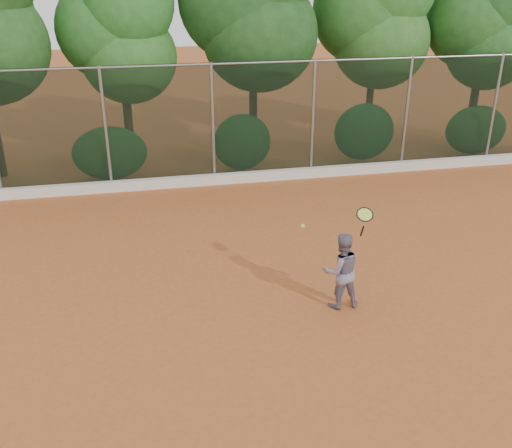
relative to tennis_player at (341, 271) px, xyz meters
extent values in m
plane|color=#AE5929|center=(-1.33, 0.30, -0.75)|extent=(80.00, 80.00, 0.00)
cube|color=silver|center=(-1.33, 7.12, -0.60)|extent=(24.00, 0.20, 0.30)
imported|color=slate|center=(0.00, 0.00, 0.00)|extent=(0.73, 0.57, 1.49)
cube|color=black|center=(-1.33, 7.30, 1.00)|extent=(24.00, 0.01, 3.50)
cylinder|color=gray|center=(-1.33, 7.30, 2.70)|extent=(24.00, 0.06, 0.06)
cylinder|color=gray|center=(-4.33, 7.30, 1.00)|extent=(0.09, 0.09, 3.50)
cylinder|color=gray|center=(-1.33, 7.30, 1.00)|extent=(0.09, 0.09, 3.50)
cylinder|color=gray|center=(1.67, 7.30, 1.00)|extent=(0.09, 0.09, 3.50)
cylinder|color=gray|center=(4.67, 7.30, 1.00)|extent=(0.09, 0.09, 3.50)
cylinder|color=gray|center=(7.67, 7.30, 1.00)|extent=(0.09, 0.09, 3.50)
cylinder|color=#47311B|center=(-3.73, 9.60, 0.45)|extent=(0.28, 0.28, 2.40)
ellipsoid|color=#296020|center=(-3.53, 9.50, 2.65)|extent=(2.90, 2.40, 2.80)
ellipsoid|color=#225B1F|center=(-4.03, 9.80, 3.45)|extent=(3.20, 2.70, 3.10)
ellipsoid|color=#226221|center=(-3.43, 9.30, 4.25)|extent=(2.70, 2.30, 2.90)
cylinder|color=#44281A|center=(0.27, 9.30, 0.75)|extent=(0.26, 0.26, 3.00)
ellipsoid|color=#2B5E24|center=(0.47, 9.20, 3.25)|extent=(3.60, 3.00, 3.50)
cylinder|color=#472A1B|center=(4.37, 9.50, 0.60)|extent=(0.24, 0.24, 2.70)
ellipsoid|color=#295A1F|center=(4.57, 9.40, 2.95)|extent=(3.20, 2.70, 3.10)
ellipsoid|color=#22551D|center=(4.07, 9.70, 3.85)|extent=(3.50, 2.90, 3.40)
cylinder|color=#3D2C17|center=(8.07, 9.10, 0.50)|extent=(0.28, 0.28, 2.50)
ellipsoid|color=#316F2A|center=(8.27, 9.00, 2.75)|extent=(3.00, 2.50, 2.90)
ellipsoid|color=#33702A|center=(7.77, 9.30, 3.55)|extent=(3.30, 2.80, 3.20)
ellipsoid|color=#32732C|center=(-4.33, 8.10, 0.10)|extent=(2.20, 1.16, 1.60)
ellipsoid|color=#2D6C29|center=(-0.33, 8.10, 0.20)|extent=(1.80, 1.04, 1.76)
ellipsoid|color=#2A6F2C|center=(3.67, 8.10, 0.30)|extent=(2.00, 1.10, 1.84)
ellipsoid|color=#356F2A|center=(7.67, 8.10, 0.15)|extent=(2.16, 1.12, 1.64)
cylinder|color=black|center=(0.32, -0.07, 0.81)|extent=(0.07, 0.21, 0.28)
torus|color=black|center=(0.32, -0.13, 1.16)|extent=(0.35, 0.32, 0.20)
cylinder|color=#D1E944|center=(0.32, -0.13, 1.16)|extent=(0.30, 0.26, 0.15)
sphere|color=#C3E935|center=(-0.70, 0.22, 0.88)|extent=(0.07, 0.07, 0.07)
camera|label=1|loc=(-3.46, -8.73, 5.11)|focal=40.00mm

